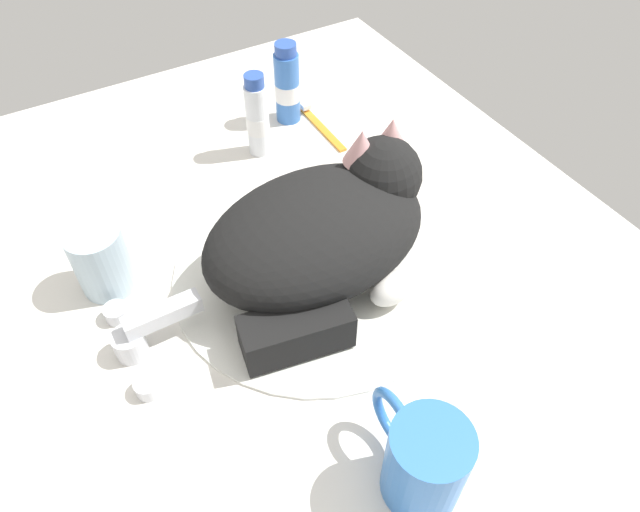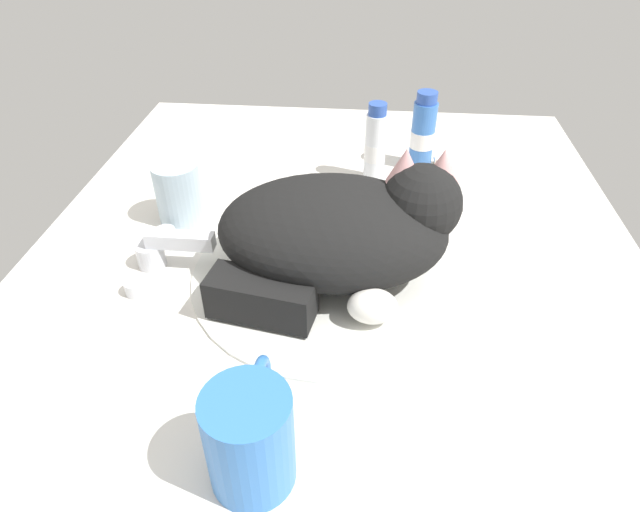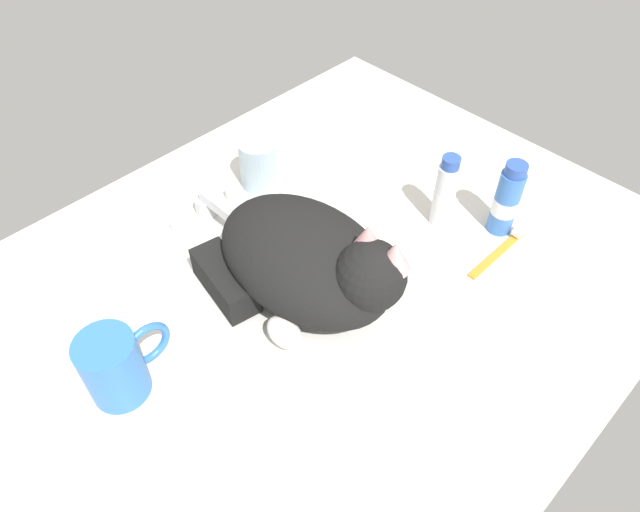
{
  "view_description": "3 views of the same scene",
  "coord_description": "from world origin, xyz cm",
  "px_view_note": "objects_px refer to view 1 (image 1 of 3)",
  "views": [
    {
      "loc": [
        -41.57,
        23.36,
        55.67
      ],
      "look_at": [
        -2.23,
        0.65,
        5.6
      ],
      "focal_mm": 32.96,
      "sensor_mm": 36.0,
      "label": 1
    },
    {
      "loc": [
        -53.11,
        -3.47,
        43.38
      ],
      "look_at": [
        -2.19,
        1.29,
        4.64
      ],
      "focal_mm": 30.24,
      "sensor_mm": 36.0,
      "label": 2
    },
    {
      "loc": [
        -37.23,
        -40.48,
        66.61
      ],
      "look_at": [
        2.0,
        -0.99,
        6.53
      ],
      "focal_mm": 33.06,
      "sensor_mm": 36.0,
      "label": 3
    }
  ],
  "objects_px": {
    "faucet": "(141,335)",
    "mouthwash_bottle": "(287,86)",
    "coffee_mug": "(423,460)",
    "rinse_cup": "(101,260)",
    "toothbrush": "(319,123)",
    "toothpaste_bottle": "(257,118)",
    "cat": "(326,229)"
  },
  "relations": [
    {
      "from": "faucet",
      "to": "mouthwash_bottle",
      "type": "bearing_deg",
      "value": -48.2
    },
    {
      "from": "coffee_mug",
      "to": "mouthwash_bottle",
      "type": "xyz_separation_m",
      "value": [
        0.58,
        -0.17,
        0.01
      ]
    },
    {
      "from": "faucet",
      "to": "rinse_cup",
      "type": "distance_m",
      "value": 0.11
    },
    {
      "from": "coffee_mug",
      "to": "toothbrush",
      "type": "xyz_separation_m",
      "value": [
        0.54,
        -0.2,
        -0.04
      ]
    },
    {
      "from": "mouthwash_bottle",
      "to": "toothbrush",
      "type": "distance_m",
      "value": 0.08
    },
    {
      "from": "rinse_cup",
      "to": "coffee_mug",
      "type": "bearing_deg",
      "value": -154.92
    },
    {
      "from": "rinse_cup",
      "to": "mouthwash_bottle",
      "type": "distance_m",
      "value": 0.41
    },
    {
      "from": "coffee_mug",
      "to": "rinse_cup",
      "type": "relative_size",
      "value": 1.34
    },
    {
      "from": "faucet",
      "to": "rinse_cup",
      "type": "height_order",
      "value": "rinse_cup"
    },
    {
      "from": "mouthwash_bottle",
      "to": "toothbrush",
      "type": "relative_size",
      "value": 0.95
    },
    {
      "from": "faucet",
      "to": "toothbrush",
      "type": "height_order",
      "value": "faucet"
    },
    {
      "from": "coffee_mug",
      "to": "toothpaste_bottle",
      "type": "height_order",
      "value": "toothpaste_bottle"
    },
    {
      "from": "rinse_cup",
      "to": "mouthwash_bottle",
      "type": "height_order",
      "value": "mouthwash_bottle"
    },
    {
      "from": "toothbrush",
      "to": "toothpaste_bottle",
      "type": "bearing_deg",
      "value": 96.13
    },
    {
      "from": "coffee_mug",
      "to": "mouthwash_bottle",
      "type": "relative_size",
      "value": 0.92
    },
    {
      "from": "coffee_mug",
      "to": "rinse_cup",
      "type": "height_order",
      "value": "coffee_mug"
    },
    {
      "from": "coffee_mug",
      "to": "faucet",
      "type": "bearing_deg",
      "value": 32.22
    },
    {
      "from": "faucet",
      "to": "mouthwash_bottle",
      "type": "relative_size",
      "value": 1.07
    },
    {
      "from": "faucet",
      "to": "coffee_mug",
      "type": "bearing_deg",
      "value": -147.78
    },
    {
      "from": "coffee_mug",
      "to": "cat",
      "type": "bearing_deg",
      "value": -12.34
    },
    {
      "from": "cat",
      "to": "rinse_cup",
      "type": "distance_m",
      "value": 0.27
    },
    {
      "from": "toothbrush",
      "to": "rinse_cup",
      "type": "bearing_deg",
      "value": 112.24
    },
    {
      "from": "cat",
      "to": "rinse_cup",
      "type": "relative_size",
      "value": 3.31
    },
    {
      "from": "faucet",
      "to": "rinse_cup",
      "type": "bearing_deg",
      "value": 3.56
    },
    {
      "from": "rinse_cup",
      "to": "toothbrush",
      "type": "relative_size",
      "value": 0.65
    },
    {
      "from": "coffee_mug",
      "to": "mouthwash_bottle",
      "type": "bearing_deg",
      "value": -16.47
    },
    {
      "from": "faucet",
      "to": "mouthwash_bottle",
      "type": "distance_m",
      "value": 0.47
    },
    {
      "from": "rinse_cup",
      "to": "mouthwash_bottle",
      "type": "bearing_deg",
      "value": -60.52
    },
    {
      "from": "toothpaste_bottle",
      "to": "cat",
      "type": "bearing_deg",
      "value": 172.15
    },
    {
      "from": "mouthwash_bottle",
      "to": "toothpaste_bottle",
      "type": "bearing_deg",
      "value": 124.83
    },
    {
      "from": "rinse_cup",
      "to": "toothpaste_bottle",
      "type": "distance_m",
      "value": 0.31
    },
    {
      "from": "mouthwash_bottle",
      "to": "toothbrush",
      "type": "bearing_deg",
      "value": -142.9
    }
  ]
}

